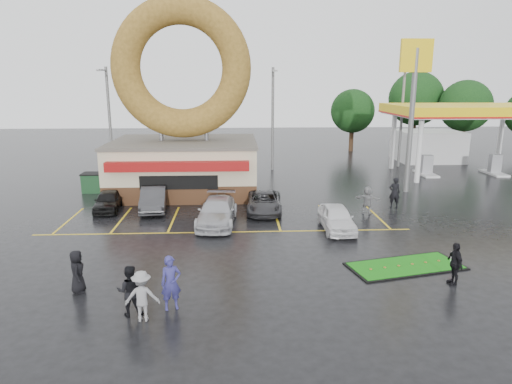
{
  "coord_description": "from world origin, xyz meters",
  "views": [
    {
      "loc": [
        0.58,
        -19.67,
        7.77
      ],
      "look_at": [
        1.68,
        3.3,
        2.2
      ],
      "focal_mm": 32.0,
      "sensor_mm": 36.0,
      "label": 1
    }
  ],
  "objects_px": {
    "car_grey": "(264,202)",
    "donut_shop": "(184,130)",
    "person_blue": "(171,283)",
    "dumpster": "(96,183)",
    "streetlight_mid": "(273,116)",
    "car_black": "(108,201)",
    "car_white": "(337,218)",
    "putting_green": "(405,266)",
    "car_dgrey": "(154,199)",
    "streetlight_left": "(109,118)",
    "gas_station": "(448,128)",
    "streetlight_right": "(402,115)",
    "car_silver": "(217,212)",
    "shell_sign": "(414,88)",
    "person_cameraman": "(455,263)"
  },
  "relations": [
    {
      "from": "car_grey",
      "to": "donut_shop",
      "type": "bearing_deg",
      "value": 136.78
    },
    {
      "from": "person_blue",
      "to": "dumpster",
      "type": "relative_size",
      "value": 1.08
    },
    {
      "from": "streetlight_mid",
      "to": "car_black",
      "type": "xyz_separation_m",
      "value": [
        -11.28,
        -12.92,
        -4.16
      ]
    },
    {
      "from": "car_white",
      "to": "putting_green",
      "type": "relative_size",
      "value": 0.75
    },
    {
      "from": "car_black",
      "to": "car_dgrey",
      "type": "xyz_separation_m",
      "value": [
        2.81,
        0.0,
        0.09
      ]
    },
    {
      "from": "car_black",
      "to": "car_dgrey",
      "type": "height_order",
      "value": "car_dgrey"
    },
    {
      "from": "donut_shop",
      "to": "person_blue",
      "type": "xyz_separation_m",
      "value": [
        1.33,
        -17.89,
        -3.49
      ]
    },
    {
      "from": "donut_shop",
      "to": "streetlight_left",
      "type": "relative_size",
      "value": 1.5
    },
    {
      "from": "dumpster",
      "to": "car_white",
      "type": "bearing_deg",
      "value": -31.88
    },
    {
      "from": "donut_shop",
      "to": "gas_station",
      "type": "xyz_separation_m",
      "value": [
        23.0,
        7.97,
        -0.77
      ]
    },
    {
      "from": "streetlight_right",
      "to": "putting_green",
      "type": "distance_m",
      "value": 25.37
    },
    {
      "from": "car_grey",
      "to": "car_white",
      "type": "bearing_deg",
      "value": -41.51
    },
    {
      "from": "streetlight_left",
      "to": "streetlight_right",
      "type": "xyz_separation_m",
      "value": [
        26.0,
        2.0,
        0.0
      ]
    },
    {
      "from": "streetlight_mid",
      "to": "car_grey",
      "type": "height_order",
      "value": "streetlight_mid"
    },
    {
      "from": "gas_station",
      "to": "person_blue",
      "type": "relative_size",
      "value": 7.0
    },
    {
      "from": "car_silver",
      "to": "donut_shop",
      "type": "bearing_deg",
      "value": 112.23
    },
    {
      "from": "putting_green",
      "to": "shell_sign",
      "type": "bearing_deg",
      "value": 69.51
    },
    {
      "from": "donut_shop",
      "to": "dumpster",
      "type": "relative_size",
      "value": 7.5
    },
    {
      "from": "streetlight_mid",
      "to": "car_grey",
      "type": "xyz_separation_m",
      "value": [
        -1.64,
        -13.72,
        -4.17
      ]
    },
    {
      "from": "gas_station",
      "to": "streetlight_left",
      "type": "xyz_separation_m",
      "value": [
        -30.0,
        -1.02,
        1.08
      ]
    },
    {
      "from": "gas_station",
      "to": "dumpster",
      "type": "height_order",
      "value": "gas_station"
    },
    {
      "from": "car_black",
      "to": "car_dgrey",
      "type": "bearing_deg",
      "value": -5.52
    },
    {
      "from": "car_silver",
      "to": "putting_green",
      "type": "height_order",
      "value": "car_silver"
    },
    {
      "from": "car_white",
      "to": "car_silver",
      "type": "bearing_deg",
      "value": 168.21
    },
    {
      "from": "car_black",
      "to": "person_cameraman",
      "type": "distance_m",
      "value": 19.99
    },
    {
      "from": "shell_sign",
      "to": "person_blue",
      "type": "relative_size",
      "value": 5.44
    },
    {
      "from": "gas_station",
      "to": "car_black",
      "type": "bearing_deg",
      "value": -154.63
    },
    {
      "from": "streetlight_left",
      "to": "putting_green",
      "type": "distance_m",
      "value": 28.43
    },
    {
      "from": "car_grey",
      "to": "person_blue",
      "type": "bearing_deg",
      "value": -104.58
    },
    {
      "from": "donut_shop",
      "to": "car_grey",
      "type": "xyz_separation_m",
      "value": [
        5.36,
        -5.77,
        -3.85
      ]
    },
    {
      "from": "streetlight_right",
      "to": "person_blue",
      "type": "height_order",
      "value": "streetlight_right"
    },
    {
      "from": "car_silver",
      "to": "dumpster",
      "type": "height_order",
      "value": "car_silver"
    },
    {
      "from": "streetlight_right",
      "to": "gas_station",
      "type": "bearing_deg",
      "value": -13.75
    },
    {
      "from": "streetlight_right",
      "to": "person_cameraman",
      "type": "relative_size",
      "value": 5.28
    },
    {
      "from": "shell_sign",
      "to": "putting_green",
      "type": "relative_size",
      "value": 2.01
    },
    {
      "from": "donut_shop",
      "to": "gas_station",
      "type": "relative_size",
      "value": 0.99
    },
    {
      "from": "car_silver",
      "to": "person_cameraman",
      "type": "height_order",
      "value": "person_cameraman"
    },
    {
      "from": "person_cameraman",
      "to": "dumpster",
      "type": "bearing_deg",
      "value": -134.33
    },
    {
      "from": "streetlight_left",
      "to": "car_grey",
      "type": "height_order",
      "value": "streetlight_left"
    },
    {
      "from": "car_black",
      "to": "person_blue",
      "type": "relative_size",
      "value": 1.86
    },
    {
      "from": "dumpster",
      "to": "person_cameraman",
      "type": "bearing_deg",
      "value": -41.68
    },
    {
      "from": "donut_shop",
      "to": "streetlight_mid",
      "type": "distance_m",
      "value": 10.59
    },
    {
      "from": "dumpster",
      "to": "car_grey",
      "type": "bearing_deg",
      "value": -26.5
    },
    {
      "from": "car_grey",
      "to": "car_white",
      "type": "height_order",
      "value": "car_white"
    },
    {
      "from": "gas_station",
      "to": "car_silver",
      "type": "distance_m",
      "value": 26.17
    },
    {
      "from": "streetlight_mid",
      "to": "car_dgrey",
      "type": "bearing_deg",
      "value": -123.26
    },
    {
      "from": "streetlight_left",
      "to": "shell_sign",
      "type": "bearing_deg",
      "value": -18.99
    },
    {
      "from": "donut_shop",
      "to": "streetlight_left",
      "type": "height_order",
      "value": "donut_shop"
    },
    {
      "from": "gas_station",
      "to": "car_grey",
      "type": "bearing_deg",
      "value": -142.08
    },
    {
      "from": "donut_shop",
      "to": "car_dgrey",
      "type": "xyz_separation_m",
      "value": [
        -1.47,
        -4.97,
        -3.76
      ]
    }
  ]
}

